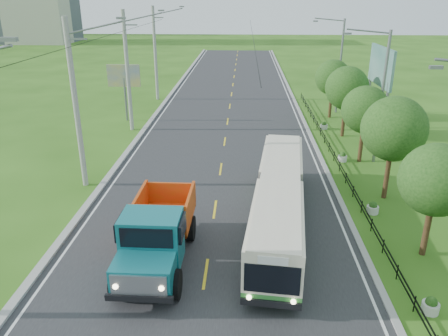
# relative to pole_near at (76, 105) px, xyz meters

# --- Properties ---
(ground) EXTENTS (240.00, 240.00, 0.00)m
(ground) POSITION_rel_pole_near_xyz_m (8.26, -9.00, -5.09)
(ground) COLOR #2C5915
(ground) RESTS_ON ground
(road) EXTENTS (14.00, 120.00, 0.02)m
(road) POSITION_rel_pole_near_xyz_m (8.26, 11.00, -5.08)
(road) COLOR #28282B
(road) RESTS_ON ground
(curb_left) EXTENTS (0.40, 120.00, 0.15)m
(curb_left) POSITION_rel_pole_near_xyz_m (1.06, 11.00, -5.02)
(curb_left) COLOR #9E9E99
(curb_left) RESTS_ON ground
(curb_right) EXTENTS (0.30, 120.00, 0.10)m
(curb_right) POSITION_rel_pole_near_xyz_m (15.41, 11.00, -5.04)
(curb_right) COLOR #9E9E99
(curb_right) RESTS_ON ground
(edge_line_left) EXTENTS (0.12, 120.00, 0.00)m
(edge_line_left) POSITION_rel_pole_near_xyz_m (1.61, 11.00, -5.07)
(edge_line_left) COLOR silver
(edge_line_left) RESTS_ON road
(edge_line_right) EXTENTS (0.12, 120.00, 0.00)m
(edge_line_right) POSITION_rel_pole_near_xyz_m (14.91, 11.00, -5.07)
(edge_line_right) COLOR silver
(edge_line_right) RESTS_ON road
(centre_dash) EXTENTS (0.12, 2.20, 0.00)m
(centre_dash) POSITION_rel_pole_near_xyz_m (8.26, -9.00, -5.07)
(centre_dash) COLOR yellow
(centre_dash) RESTS_ON road
(railing_right) EXTENTS (0.04, 40.00, 0.60)m
(railing_right) POSITION_rel_pole_near_xyz_m (16.26, 5.00, -4.79)
(railing_right) COLOR black
(railing_right) RESTS_ON ground
(pole_near) EXTENTS (3.51, 0.32, 10.00)m
(pole_near) POSITION_rel_pole_near_xyz_m (0.00, 0.00, 0.00)
(pole_near) COLOR gray
(pole_near) RESTS_ON ground
(pole_mid) EXTENTS (3.51, 0.32, 10.00)m
(pole_mid) POSITION_rel_pole_near_xyz_m (0.00, 12.00, 0.00)
(pole_mid) COLOR gray
(pole_mid) RESTS_ON ground
(pole_far) EXTENTS (3.51, 0.32, 10.00)m
(pole_far) POSITION_rel_pole_near_xyz_m (0.00, 24.00, 0.00)
(pole_far) COLOR gray
(pole_far) RESTS_ON ground
(tree_second) EXTENTS (3.18, 3.26, 5.30)m
(tree_second) POSITION_rel_pole_near_xyz_m (18.12, -6.86, -1.57)
(tree_second) COLOR #382314
(tree_second) RESTS_ON ground
(tree_third) EXTENTS (3.60, 3.62, 6.00)m
(tree_third) POSITION_rel_pole_near_xyz_m (18.12, -0.86, -1.11)
(tree_third) COLOR #382314
(tree_third) RESTS_ON ground
(tree_fourth) EXTENTS (3.24, 3.31, 5.40)m
(tree_fourth) POSITION_rel_pole_near_xyz_m (18.12, 5.14, -1.51)
(tree_fourth) COLOR #382314
(tree_fourth) RESTS_ON ground
(tree_fifth) EXTENTS (3.48, 3.52, 5.80)m
(tree_fifth) POSITION_rel_pole_near_xyz_m (18.12, 11.14, -1.24)
(tree_fifth) COLOR #382314
(tree_fifth) RESTS_ON ground
(tree_back) EXTENTS (3.30, 3.36, 5.50)m
(tree_back) POSITION_rel_pole_near_xyz_m (18.12, 17.14, -1.44)
(tree_back) COLOR #382314
(tree_back) RESTS_ON ground
(streetlight_mid) EXTENTS (3.02, 0.20, 9.07)m
(streetlight_mid) POSITION_rel_pole_near_xyz_m (18.90, 5.00, -0.19)
(streetlight_mid) COLOR slate
(streetlight_mid) RESTS_ON ground
(streetlight_far) EXTENTS (3.02, 0.20, 9.07)m
(streetlight_far) POSITION_rel_pole_near_xyz_m (18.90, 19.00, -0.19)
(streetlight_far) COLOR slate
(streetlight_far) RESTS_ON ground
(planter_front) EXTENTS (0.64, 0.64, 0.67)m
(planter_front) POSITION_rel_pole_near_xyz_m (16.86, -11.00, -4.81)
(planter_front) COLOR silver
(planter_front) RESTS_ON ground
(planter_near) EXTENTS (0.64, 0.64, 0.67)m
(planter_near) POSITION_rel_pole_near_xyz_m (16.86, -3.00, -4.81)
(planter_near) COLOR silver
(planter_near) RESTS_ON ground
(planter_mid) EXTENTS (0.64, 0.64, 0.67)m
(planter_mid) POSITION_rel_pole_near_xyz_m (16.86, 5.00, -4.81)
(planter_mid) COLOR silver
(planter_mid) RESTS_ON ground
(planter_far) EXTENTS (0.64, 0.64, 0.67)m
(planter_far) POSITION_rel_pole_near_xyz_m (16.86, 13.00, -4.81)
(planter_far) COLOR silver
(planter_far) RESTS_ON ground
(billboard_left) EXTENTS (3.00, 0.20, 5.20)m
(billboard_left) POSITION_rel_pole_near_xyz_m (-1.24, 15.00, -1.23)
(billboard_left) COLOR slate
(billboard_left) RESTS_ON ground
(billboard_right) EXTENTS (0.24, 6.00, 7.30)m
(billboard_right) POSITION_rel_pole_near_xyz_m (20.56, 11.00, 0.25)
(billboard_right) COLOR slate
(billboard_right) RESTS_ON ground
(bus) EXTENTS (3.69, 14.00, 2.67)m
(bus) POSITION_rel_pole_near_xyz_m (11.62, -4.69, -3.49)
(bus) COLOR #348234
(bus) RESTS_ON ground
(dump_truck) EXTENTS (2.78, 6.86, 2.86)m
(dump_truck) POSITION_rel_pole_near_xyz_m (6.11, -8.22, -3.47)
(dump_truck) COLOR #12666E
(dump_truck) RESTS_ON ground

